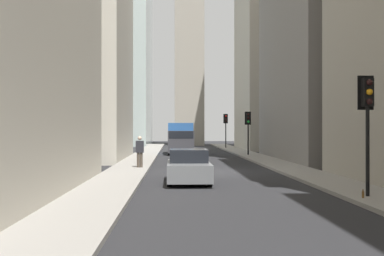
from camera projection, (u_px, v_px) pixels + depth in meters
ground_plane at (211, 171)px, 25.75m from camera, size 135.00×135.00×0.00m
sidewalk_right at (127, 170)px, 25.58m from camera, size 90.00×2.20×0.14m
sidewalk_left at (294, 170)px, 25.93m from camera, size 90.00×2.20×0.14m
building_left_far at (285, 29)px, 54.35m from camera, size 12.19×10.00×27.26m
building_right_midfar at (59, 6)px, 35.84m from camera, size 12.23×10.00×23.07m
church_spire at (189, 17)px, 68.09m from camera, size 4.53×4.53×34.91m
delivery_truck at (181, 138)px, 43.83m from camera, size 6.46×2.25×2.84m
hatchback_grey at (189, 167)px, 20.27m from camera, size 4.30×1.78×1.42m
traffic_light_foreground at (368, 107)px, 15.17m from camera, size 0.43×0.52×3.84m
traffic_light_midblock at (248, 123)px, 40.14m from camera, size 0.43×0.52×3.62m
traffic_light_far_junction at (226, 123)px, 55.91m from camera, size 0.43×0.52×3.94m
pedestrian at (140, 150)px, 26.73m from camera, size 0.26×0.44×1.74m
discarded_bottle at (363, 194)px, 14.79m from camera, size 0.07×0.07×0.27m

